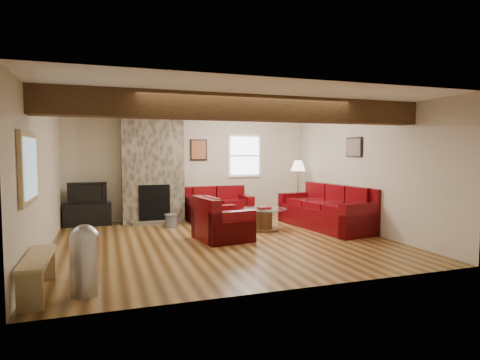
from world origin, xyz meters
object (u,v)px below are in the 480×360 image
object	(u,v)px
television	(87,193)
coffee_table	(264,219)
floor_lamp	(298,169)
tv_cabinet	(88,214)
loveseat	(219,204)
armchair_red	(223,218)
sofa_three	(327,207)

from	to	relation	value
television	coffee_table	bearing A→B (deg)	-26.90
coffee_table	floor_lamp	distance (m)	2.18
coffee_table	tv_cabinet	xyz separation A→B (m)	(-3.54, 1.79, 0.02)
loveseat	coffee_table	distance (m)	1.61
floor_lamp	armchair_red	bearing A→B (deg)	-143.25
coffee_table	sofa_three	bearing A→B (deg)	-7.36
armchair_red	coffee_table	distance (m)	1.25
tv_cabinet	television	xyz separation A→B (m)	(0.00, 0.00, 0.49)
armchair_red	coffee_table	xyz separation A→B (m)	(1.08, 0.59, -0.17)
armchair_red	floor_lamp	distance (m)	3.25
loveseat	tv_cabinet	world-z (taller)	loveseat
television	loveseat	bearing A→B (deg)	-5.77
television	floor_lamp	xyz separation A→B (m)	(4.98, -0.50, 0.48)
sofa_three	floor_lamp	world-z (taller)	floor_lamp
television	floor_lamp	distance (m)	5.02
loveseat	tv_cabinet	distance (m)	2.99
sofa_three	coffee_table	xyz separation A→B (m)	(-1.39, 0.18, -0.23)
loveseat	floor_lamp	distance (m)	2.18
sofa_three	coffee_table	world-z (taller)	sofa_three
loveseat	floor_lamp	xyz separation A→B (m)	(2.01, -0.20, 0.82)
armchair_red	tv_cabinet	bearing A→B (deg)	36.73
armchair_red	television	size ratio (longest dim) A/B	1.22
sofa_three	armchair_red	size ratio (longest dim) A/B	2.38
armchair_red	television	world-z (taller)	television
loveseat	armchair_red	world-z (taller)	armchair_red
loveseat	coffee_table	world-z (taller)	loveseat
floor_lamp	loveseat	bearing A→B (deg)	174.29
armchair_red	television	bearing A→B (deg)	36.73
coffee_table	floor_lamp	bearing A→B (deg)	41.88
sofa_three	tv_cabinet	world-z (taller)	sofa_three
tv_cabinet	television	bearing A→B (deg)	0.00
armchair_red	tv_cabinet	size ratio (longest dim) A/B	1.00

